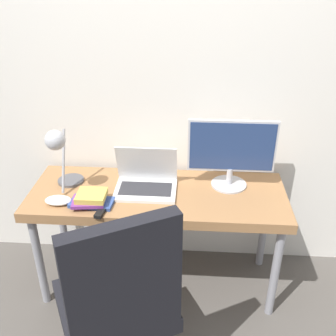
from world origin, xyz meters
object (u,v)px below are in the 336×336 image
at_px(office_chair, 119,300).
at_px(book_stack, 91,199).
at_px(desk_lamp, 59,150).
at_px(game_controller, 58,200).
at_px(monitor, 232,151).
at_px(laptop, 146,181).

relative_size(office_chair, book_stack, 4.29).
bearing_deg(desk_lamp, game_controller, -90.43).
bearing_deg(monitor, book_stack, -161.13).
bearing_deg(office_chair, game_controller, 128.02).
relative_size(office_chair, game_controller, 7.10).
xyz_separation_m(monitor, desk_lamp, (-0.98, -0.15, 0.04)).
bearing_deg(laptop, office_chair, -93.08).
bearing_deg(office_chair, monitor, 57.00).
distance_m(book_stack, game_controller, 0.19).
relative_size(monitor, book_stack, 2.04).
bearing_deg(book_stack, monitor, 18.87).
distance_m(monitor, game_controller, 1.04).
relative_size(laptop, monitor, 0.71).
xyz_separation_m(office_chair, game_controller, (-0.44, 0.56, 0.15)).
height_order(desk_lamp, game_controller, desk_lamp).
bearing_deg(desk_lamp, office_chair, -57.36).
relative_size(desk_lamp, book_stack, 1.63).
bearing_deg(game_controller, laptop, 21.62).
bearing_deg(office_chair, laptop, 86.92).
relative_size(monitor, desk_lamp, 1.25).
height_order(desk_lamp, book_stack, desk_lamp).
relative_size(laptop, office_chair, 0.34).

